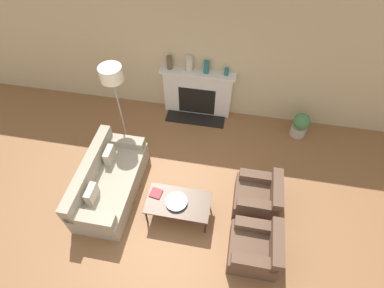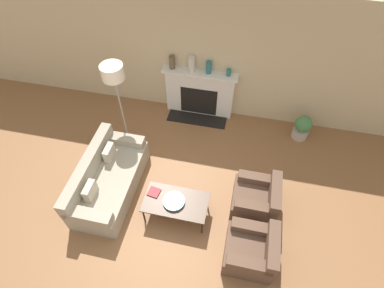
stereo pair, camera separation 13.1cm
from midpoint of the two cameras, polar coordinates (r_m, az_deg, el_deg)
ground_plane at (r=5.62m, az=-4.58°, el=-15.12°), size 18.00×18.00×0.00m
wall_back at (r=6.55m, az=1.20°, el=16.25°), size 18.00×0.06×2.90m
fireplace at (r=6.97m, az=0.50°, el=9.60°), size 1.66×0.59×1.17m
couch at (r=5.91m, az=-16.24°, el=-7.02°), size 0.91×1.93×0.81m
armchair_near at (r=5.22m, az=11.38°, el=-18.93°), size 0.79×0.78×0.72m
armchair_far at (r=5.66m, az=11.89°, el=-9.82°), size 0.79×0.78×0.72m
coffee_table at (r=5.35m, az=-3.33°, el=-11.15°), size 1.13×0.62×0.44m
bowl at (r=5.29m, az=-3.71°, el=-10.93°), size 0.38×0.38×0.05m
book at (r=5.44m, az=-7.57°, el=-9.29°), size 0.23×0.22×0.02m
floor_lamp at (r=5.73m, az=-15.58°, el=11.80°), size 0.42×0.42×1.96m
mantel_vase_left at (r=6.64m, az=-4.89°, el=15.19°), size 0.12×0.12×0.30m
mantel_vase_center_left at (r=6.54m, az=-1.12°, el=14.99°), size 0.15×0.15×0.34m
mantel_vase_center_right at (r=6.51m, az=2.17°, el=14.42°), size 0.12×0.12×0.27m
mantel_vase_right at (r=6.51m, az=6.00°, el=13.52°), size 0.10×0.10×0.15m
potted_plant at (r=7.02m, az=19.45°, el=3.50°), size 0.37×0.37×0.59m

